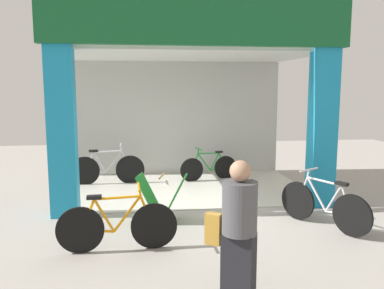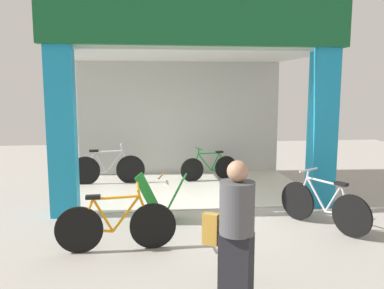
{
  "view_description": "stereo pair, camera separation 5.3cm",
  "coord_description": "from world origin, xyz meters",
  "px_view_note": "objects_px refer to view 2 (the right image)",
  "views": [
    {
      "loc": [
        -1.05,
        -7.26,
        2.32
      ],
      "look_at": [
        0.0,
        0.83,
        1.15
      ],
      "focal_mm": 37.24,
      "sensor_mm": 36.0,
      "label": 1
    },
    {
      "loc": [
        -1.0,
        -7.27,
        2.32
      ],
      "look_at": [
        0.0,
        0.83,
        1.15
      ],
      "focal_mm": 37.24,
      "sensor_mm": 36.0,
      "label": 2
    }
  ],
  "objects_px": {
    "bicycle_parked_0": "(116,225)",
    "bicycle_parked_1": "(323,206)",
    "bicycle_inside_1": "(209,167)",
    "sandwich_board_sign": "(162,198)",
    "pedestrian_0": "(236,233)",
    "bicycle_inside_0": "(108,169)"
  },
  "relations": [
    {
      "from": "bicycle_inside_0",
      "to": "bicycle_inside_1",
      "type": "distance_m",
      "value": 2.5
    },
    {
      "from": "bicycle_inside_0",
      "to": "bicycle_parked_0",
      "type": "bearing_deg",
      "value": -83.62
    },
    {
      "from": "bicycle_inside_1",
      "to": "pedestrian_0",
      "type": "relative_size",
      "value": 0.93
    },
    {
      "from": "bicycle_parked_1",
      "to": "sandwich_board_sign",
      "type": "xyz_separation_m",
      "value": [
        -2.65,
        0.67,
        0.03
      ]
    },
    {
      "from": "bicycle_inside_0",
      "to": "bicycle_parked_1",
      "type": "xyz_separation_m",
      "value": [
        3.81,
        -3.51,
        -0.01
      ]
    },
    {
      "from": "bicycle_inside_0",
      "to": "bicycle_parked_1",
      "type": "bearing_deg",
      "value": -42.66
    },
    {
      "from": "bicycle_parked_0",
      "to": "bicycle_parked_1",
      "type": "distance_m",
      "value": 3.4
    },
    {
      "from": "bicycle_inside_1",
      "to": "bicycle_parked_0",
      "type": "bearing_deg",
      "value": -116.33
    },
    {
      "from": "pedestrian_0",
      "to": "sandwich_board_sign",
      "type": "bearing_deg",
      "value": 102.52
    },
    {
      "from": "bicycle_inside_1",
      "to": "bicycle_parked_0",
      "type": "distance_m",
      "value": 4.62
    },
    {
      "from": "bicycle_inside_0",
      "to": "bicycle_inside_1",
      "type": "bearing_deg",
      "value": 2.29
    },
    {
      "from": "bicycle_inside_1",
      "to": "sandwich_board_sign",
      "type": "height_order",
      "value": "bicycle_inside_1"
    },
    {
      "from": "bicycle_parked_1",
      "to": "sandwich_board_sign",
      "type": "bearing_deg",
      "value": 165.85
    },
    {
      "from": "bicycle_inside_1",
      "to": "bicycle_inside_0",
      "type": "bearing_deg",
      "value": -177.71
    },
    {
      "from": "bicycle_inside_1",
      "to": "sandwich_board_sign",
      "type": "distance_m",
      "value": 3.23
    },
    {
      "from": "bicycle_parked_1",
      "to": "pedestrian_0",
      "type": "distance_m",
      "value": 3.01
    },
    {
      "from": "bicycle_parked_0",
      "to": "bicycle_parked_1",
      "type": "xyz_separation_m",
      "value": [
        3.35,
        0.53,
        0.0
      ]
    },
    {
      "from": "bicycle_inside_1",
      "to": "bicycle_parked_0",
      "type": "height_order",
      "value": "bicycle_parked_0"
    },
    {
      "from": "sandwich_board_sign",
      "to": "pedestrian_0",
      "type": "xyz_separation_m",
      "value": [
        0.64,
        -2.87,
        0.41
      ]
    },
    {
      "from": "bicycle_inside_1",
      "to": "pedestrian_0",
      "type": "height_order",
      "value": "pedestrian_0"
    },
    {
      "from": "bicycle_inside_0",
      "to": "bicycle_parked_1",
      "type": "height_order",
      "value": "bicycle_inside_0"
    },
    {
      "from": "pedestrian_0",
      "to": "bicycle_parked_0",
      "type": "bearing_deg",
      "value": 128.85
    }
  ]
}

